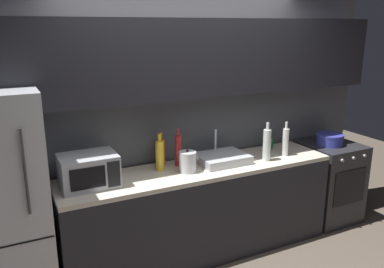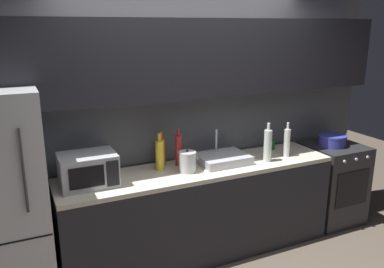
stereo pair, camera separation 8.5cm
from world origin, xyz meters
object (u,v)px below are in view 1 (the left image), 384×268
(microwave, at_px, (89,171))
(wine_bottle_yellow, at_px, (160,155))
(mug_green, at_px, (269,144))
(oven_range, at_px, (329,182))
(wine_bottle_clear, at_px, (267,145))
(wine_bottle_red, at_px, (178,150))
(wine_bottle_orange, at_px, (161,152))
(wine_bottle_white, at_px, (285,142))
(kettle, at_px, (188,162))
(refrigerator, at_px, (0,205))
(cooking_pot, at_px, (330,139))

(microwave, height_order, wine_bottle_yellow, wine_bottle_yellow)
(wine_bottle_yellow, bearing_deg, mug_green, 4.26)
(oven_range, relative_size, wine_bottle_clear, 2.35)
(microwave, xyz_separation_m, wine_bottle_red, (0.87, 0.12, 0.02))
(wine_bottle_clear, distance_m, wine_bottle_orange, 1.03)
(wine_bottle_white, distance_m, mug_green, 0.29)
(kettle, xyz_separation_m, wine_bottle_orange, (-0.14, 0.27, 0.04))
(microwave, height_order, wine_bottle_red, wine_bottle_red)
(wine_bottle_clear, distance_m, wine_bottle_red, 0.87)
(wine_bottle_yellow, bearing_deg, kettle, -35.37)
(mug_green, bearing_deg, wine_bottle_orange, 178.84)
(microwave, xyz_separation_m, kettle, (0.87, -0.07, -0.04))
(refrigerator, relative_size, kettle, 8.22)
(wine_bottle_clear, bearing_deg, cooking_pot, 7.06)
(wine_bottle_yellow, bearing_deg, wine_bottle_orange, 61.38)
(kettle, bearing_deg, microwave, 175.46)
(kettle, relative_size, wine_bottle_orange, 0.66)
(oven_range, height_order, cooking_pot, cooking_pot)
(wine_bottle_red, bearing_deg, kettle, -88.14)
(kettle, bearing_deg, oven_range, 1.56)
(kettle, bearing_deg, wine_bottle_orange, 117.90)
(wine_bottle_white, distance_m, wine_bottle_yellow, 1.32)
(refrigerator, distance_m, kettle, 1.56)
(wine_bottle_white, bearing_deg, wine_bottle_red, 168.99)
(microwave, relative_size, wine_bottle_orange, 1.43)
(wine_bottle_orange, bearing_deg, mug_green, -1.16)
(oven_range, xyz_separation_m, microwave, (-2.70, 0.02, 0.58))
(oven_range, bearing_deg, cooking_pot, 178.36)
(wine_bottle_red, xyz_separation_m, mug_green, (1.10, 0.06, -0.10))
(wine_bottle_clear, xyz_separation_m, wine_bottle_orange, (-0.97, 0.34, -0.03))
(wine_bottle_white, height_order, cooking_pot, wine_bottle_white)
(kettle, bearing_deg, cooking_pot, 1.64)
(wine_bottle_white, bearing_deg, wine_bottle_orange, 166.58)
(refrigerator, distance_m, wine_bottle_orange, 1.44)
(wine_bottle_clear, relative_size, wine_bottle_orange, 1.19)
(refrigerator, height_order, wine_bottle_white, refrigerator)
(wine_bottle_white, bearing_deg, oven_range, 5.65)
(microwave, distance_m, cooking_pot, 2.66)
(wine_bottle_clear, relative_size, cooking_pot, 1.28)
(oven_range, bearing_deg, kettle, -178.44)
(wine_bottle_orange, xyz_separation_m, mug_green, (1.24, -0.03, -0.08))
(kettle, xyz_separation_m, cooking_pot, (1.78, 0.05, -0.03))
(wine_bottle_red, height_order, mug_green, wine_bottle_red)
(wine_bottle_red, bearing_deg, oven_range, -4.40)
(wine_bottle_orange, bearing_deg, kettle, -62.10)
(wine_bottle_clear, distance_m, wine_bottle_white, 0.27)
(wine_bottle_orange, bearing_deg, wine_bottle_yellow, -118.62)
(cooking_pot, bearing_deg, mug_green, 164.03)
(kettle, bearing_deg, refrigerator, 178.12)
(wine_bottle_yellow, height_order, cooking_pot, wine_bottle_yellow)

